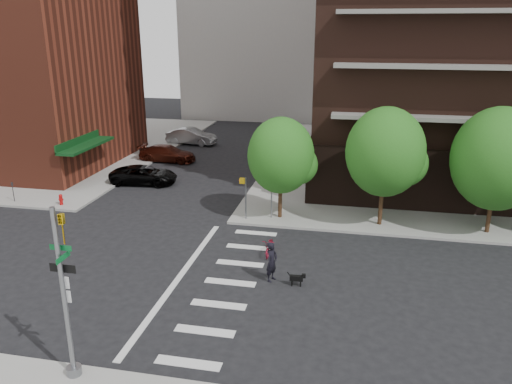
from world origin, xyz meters
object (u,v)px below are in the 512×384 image
(parked_car_black, at_px, (144,175))
(parked_car_silver, at_px, (191,136))
(parked_car_maroon, at_px, (167,154))
(scooter, at_px, (270,246))
(dog_walker, at_px, (272,262))
(fire_hydrant, at_px, (61,199))
(traffic_signal, at_px, (67,308))

(parked_car_black, bearing_deg, parked_car_silver, -1.62)
(parked_car_maroon, distance_m, scooter, 20.90)
(parked_car_maroon, bearing_deg, dog_walker, -145.83)
(fire_hydrant, relative_size, parked_car_maroon, 0.15)
(fire_hydrant, bearing_deg, parked_car_maroon, 78.38)
(parked_car_black, height_order, dog_walker, dog_walker)
(parked_car_silver, relative_size, scooter, 2.88)
(parked_car_black, height_order, scooter, parked_car_black)
(parked_car_black, bearing_deg, traffic_signal, -167.22)
(scooter, bearing_deg, dog_walker, -77.91)
(traffic_signal, height_order, fire_hydrant, traffic_signal)
(parked_car_silver, height_order, scooter, parked_car_silver)
(fire_hydrant, relative_size, dog_walker, 0.38)
(scooter, distance_m, dog_walker, 2.88)
(parked_car_black, distance_m, dog_walker, 17.86)
(parked_car_maroon, xyz_separation_m, dog_walker, (12.76, -19.75, 0.23))
(fire_hydrant, bearing_deg, parked_car_black, 61.33)
(parked_car_maroon, bearing_deg, parked_car_black, -172.96)
(fire_hydrant, xyz_separation_m, scooter, (14.76, -4.42, -0.09))
(traffic_signal, bearing_deg, parked_car_maroon, 104.97)
(parked_car_silver, bearing_deg, parked_car_black, -171.53)
(dog_walker, bearing_deg, parked_car_silver, 46.24)
(parked_car_black, bearing_deg, fire_hydrant, 146.39)
(dog_walker, bearing_deg, parked_car_black, 63.18)
(parked_car_silver, bearing_deg, scooter, -147.69)
(traffic_signal, bearing_deg, parked_car_black, 107.72)
(parked_car_silver, xyz_separation_m, dog_walker, (12.89, -26.75, 0.13))
(traffic_signal, height_order, parked_car_black, traffic_signal)
(scooter, xyz_separation_m, dog_walker, (0.59, -2.77, 0.50))
(traffic_signal, xyz_separation_m, scooter, (4.73, 10.88, -2.24))
(parked_car_black, distance_m, parked_car_maroon, 6.66)
(dog_walker, bearing_deg, parked_car_maroon, 53.39)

